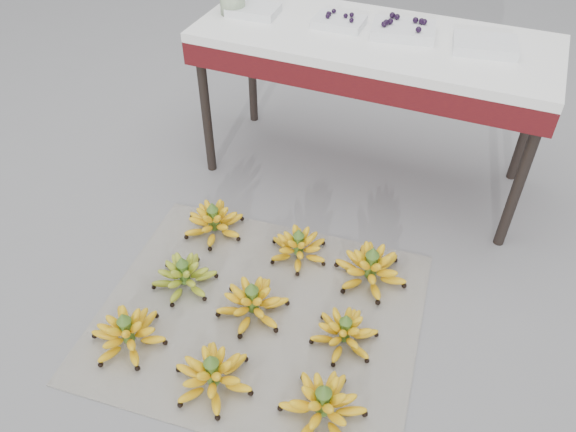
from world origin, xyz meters
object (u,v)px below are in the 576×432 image
at_px(bunch_back_center, 298,247).
at_px(bunch_back_left, 214,222).
at_px(newspaper_mat, 259,315).
at_px(bunch_mid_left, 184,275).
at_px(bunch_back_right, 371,268).
at_px(bunch_front_right, 323,405).
at_px(tray_far_left, 254,10).
at_px(bunch_front_left, 128,333).
at_px(bunch_front_center, 213,375).
at_px(bunch_mid_center, 253,302).
at_px(vendor_table, 373,53).
at_px(tray_far_right, 485,45).
at_px(bunch_mid_right, 345,332).
at_px(tray_right, 403,30).
at_px(tray_left, 339,21).

bearing_deg(bunch_back_center, bunch_back_left, -159.34).
bearing_deg(newspaper_mat, bunch_mid_left, 175.63).
bearing_deg(newspaper_mat, bunch_back_right, 45.16).
distance_m(bunch_front_right, bunch_mid_left, 0.80).
relative_size(bunch_back_center, tray_far_left, 1.41).
bearing_deg(bunch_front_left, bunch_front_right, 7.53).
bearing_deg(bunch_front_center, bunch_mid_center, 97.74).
xyz_separation_m(vendor_table, tray_far_right, (0.46, 0.02, 0.11)).
height_order(vendor_table, tray_far_right, tray_far_right).
distance_m(bunch_back_center, tray_far_left, 1.12).
height_order(newspaper_mat, vendor_table, vendor_table).
bearing_deg(bunch_front_center, bunch_mid_right, 49.81).
bearing_deg(bunch_mid_right, bunch_back_left, 144.57).
distance_m(bunch_front_center, tray_right, 1.63).
height_order(bunch_front_left, bunch_back_left, bunch_front_left).
relative_size(tray_left, tray_far_right, 0.78).
height_order(bunch_front_left, bunch_back_right, bunch_back_right).
distance_m(bunch_front_right, tray_left, 1.63).
relative_size(bunch_front_center, bunch_mid_right, 1.06).
distance_m(bunch_front_center, bunch_back_right, 0.79).
xyz_separation_m(bunch_front_right, tray_far_right, (0.18, 1.39, 0.71)).
xyz_separation_m(bunch_back_left, vendor_table, (0.49, 0.69, 0.61)).
distance_m(bunch_front_left, bunch_mid_left, 0.34).
xyz_separation_m(bunch_front_left, bunch_mid_center, (0.37, 0.31, 0.00)).
height_order(bunch_mid_right, tray_far_left, tray_far_left).
distance_m(newspaper_mat, bunch_front_left, 0.51).
bearing_deg(bunch_back_right, tray_far_right, 92.94).
height_order(bunch_front_center, tray_right, tray_right).
relative_size(bunch_back_left, tray_left, 1.62).
distance_m(bunch_back_center, tray_left, 1.02).
bearing_deg(tray_left, bunch_front_right, -71.88).
bearing_deg(bunch_front_left, tray_far_left, 100.98).
bearing_deg(vendor_table, bunch_front_left, -109.95).
xyz_separation_m(tray_right, tray_far_right, (0.35, -0.01, -0.00)).
xyz_separation_m(newspaper_mat, bunch_mid_center, (-0.03, 0.00, 0.06)).
relative_size(newspaper_mat, tray_far_left, 5.24).
bearing_deg(newspaper_mat, bunch_mid_right, 1.28).
bearing_deg(tray_left, bunch_front_center, -87.62).
bearing_deg(bunch_front_right, tray_far_right, 76.69).
bearing_deg(vendor_table, bunch_front_center, -94.68).
bearing_deg(tray_far_right, bunch_front_right, -97.38).
height_order(bunch_mid_left, tray_far_left, tray_far_left).
xyz_separation_m(vendor_table, tray_far_left, (-0.58, -0.00, 0.10)).
height_order(newspaper_mat, bunch_mid_left, bunch_mid_left).
relative_size(bunch_mid_center, bunch_back_left, 0.91).
bearing_deg(bunch_mid_center, newspaper_mat, -15.14).
relative_size(bunch_back_right, vendor_table, 0.24).
bearing_deg(tray_far_right, tray_far_left, -178.50).
bearing_deg(bunch_mid_right, bunch_front_left, -166.95).
bearing_deg(bunch_mid_right, vendor_table, 93.79).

